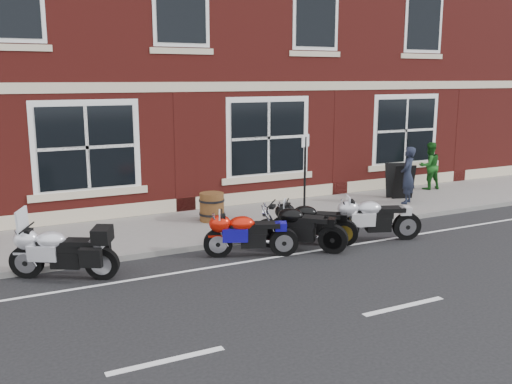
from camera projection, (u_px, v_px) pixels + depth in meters
ground at (306, 256)px, 11.85m from camera, size 80.00×80.00×0.00m
sidewalk at (244, 221)px, 14.46m from camera, size 30.00×3.00×0.12m
kerb at (273, 236)px, 13.08m from camera, size 30.00×0.16×0.12m
pub_building at (150, 8)px, 19.85m from camera, size 24.00×12.00×12.00m
moto_touring_silver at (61, 250)px, 10.42m from camera, size 1.82×1.14×1.34m
moto_sport_red at (249, 233)px, 11.71m from camera, size 1.84×0.89×0.88m
moto_sport_black at (312, 222)px, 12.61m from camera, size 1.62×1.30×0.88m
moto_sport_silver at (374, 217)px, 12.85m from camera, size 2.01×0.84×0.94m
moto_naked_black at (298, 226)px, 12.16m from camera, size 1.54×1.56×0.93m
pedestrian_left at (408, 175)px, 16.08m from camera, size 0.70×0.66×1.62m
pedestrian_right at (429, 166)px, 18.17m from camera, size 0.80×0.65×1.51m
a_board_sign at (400, 181)px, 16.83m from camera, size 0.72×0.59×1.03m
barrel_planter at (212, 207)px, 14.19m from camera, size 0.64×0.64×0.71m
parking_sign at (305, 171)px, 14.08m from camera, size 0.28×0.15×2.15m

